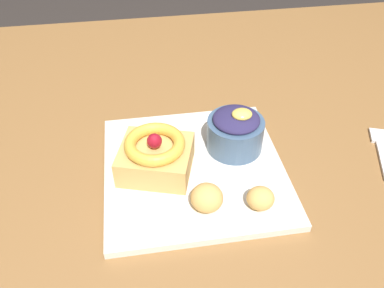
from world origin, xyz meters
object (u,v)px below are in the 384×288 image
(front_plate, at_px, (194,169))
(berry_ramekin, at_px, (235,131))
(cake_slice, at_px, (156,155))
(fritter_middle, at_px, (260,198))
(fritter_front, at_px, (207,198))
(fork, at_px, (381,149))

(front_plate, height_order, berry_ramekin, berry_ramekin)
(front_plate, distance_m, cake_slice, 0.07)
(front_plate, relative_size, fritter_middle, 7.09)
(fritter_front, bearing_deg, berry_ramekin, 60.06)
(cake_slice, xyz_separation_m, fritter_front, (0.06, -0.08, -0.01))
(fritter_middle, bearing_deg, fork, 21.36)
(fork, bearing_deg, berry_ramekin, 102.28)
(front_plate, distance_m, fritter_middle, 0.12)
(berry_ramekin, relative_size, fritter_middle, 2.32)
(fritter_middle, xyz_separation_m, fork, (0.23, 0.09, -0.03))
(front_plate, bearing_deg, fork, 0.16)
(front_plate, distance_m, berry_ramekin, 0.09)
(fritter_front, distance_m, fork, 0.32)
(front_plate, height_order, fork, front_plate)
(cake_slice, relative_size, berry_ramekin, 1.41)
(berry_ramekin, distance_m, fork, 0.25)
(berry_ramekin, xyz_separation_m, fritter_front, (-0.07, -0.12, -0.01))
(front_plate, xyz_separation_m, berry_ramekin, (0.07, 0.03, 0.04))
(fritter_front, bearing_deg, fork, 14.98)
(cake_slice, bearing_deg, berry_ramekin, 14.20)
(berry_ramekin, bearing_deg, fritter_middle, -87.36)
(cake_slice, height_order, fritter_front, cake_slice)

